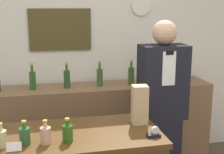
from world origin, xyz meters
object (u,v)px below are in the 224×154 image
at_px(potted_plant, 179,67).
at_px(paper_bag, 140,105).
at_px(shopkeeper, 162,111).
at_px(tape_dispenser, 154,133).

bearing_deg(potted_plant, paper_bag, -126.53).
distance_m(shopkeeper, tape_dispenser, 0.82).
distance_m(shopkeeper, potted_plant, 0.83).
height_order(shopkeeper, paper_bag, shopkeeper).
relative_size(shopkeeper, potted_plant, 5.32).
bearing_deg(potted_plant, shopkeeper, -125.51).
xyz_separation_m(shopkeeper, paper_bag, (-0.37, -0.48, 0.24)).
distance_m(potted_plant, tape_dispenser, 1.60).
bearing_deg(tape_dispenser, shopkeeper, 64.68).
relative_size(potted_plant, paper_bag, 1.07).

